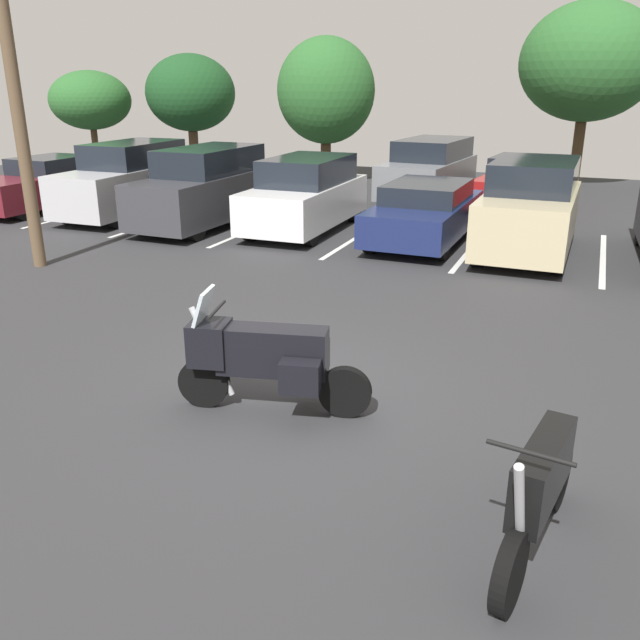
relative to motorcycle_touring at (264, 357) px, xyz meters
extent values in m
cube|color=#2D2D30|center=(0.01, 0.61, -0.72)|extent=(44.00, 44.00, 0.10)
cylinder|color=black|center=(-0.71, -0.17, -0.37)|extent=(0.62, 0.26, 0.60)
cylinder|color=black|center=(0.91, 0.22, -0.37)|extent=(0.62, 0.26, 0.60)
cube|color=black|center=(0.10, 0.02, 0.08)|extent=(1.30, 0.64, 0.55)
cylinder|color=#B2B2B7|center=(-0.60, -0.14, 0.02)|extent=(0.49, 0.18, 1.08)
cylinder|color=black|center=(-0.52, -0.12, 0.54)|extent=(0.18, 0.61, 0.04)
cube|color=black|center=(-0.62, -0.15, 0.14)|extent=(0.53, 0.53, 0.49)
cube|color=#B2C1CC|center=(-0.66, -0.16, 0.58)|extent=(0.26, 0.47, 0.39)
cube|color=black|center=(0.54, -0.20, -0.07)|extent=(0.48, 0.34, 0.36)
cube|color=black|center=(0.39, 0.42, -0.07)|extent=(0.48, 0.34, 0.36)
cylinder|color=black|center=(3.02, -2.10, -0.37)|extent=(0.22, 0.63, 0.62)
cylinder|color=black|center=(3.25, -0.65, -0.37)|extent=(0.22, 0.63, 0.62)
cube|color=black|center=(3.14, -1.38, 0.08)|extent=(0.42, 1.13, 0.53)
cylinder|color=#B2B2B7|center=(3.04, -1.98, 0.04)|extent=(0.15, 0.50, 1.09)
cylinder|color=black|center=(3.05, -1.90, 0.52)|extent=(0.62, 0.14, 0.04)
cube|color=silver|center=(-13.26, 9.08, -0.67)|extent=(0.12, 4.91, 0.01)
cube|color=silver|center=(-10.45, 9.08, -0.67)|extent=(0.12, 4.91, 0.01)
cube|color=silver|center=(-7.64, 9.08, -0.67)|extent=(0.12, 4.91, 0.01)
cube|color=silver|center=(-4.83, 9.08, -0.67)|extent=(0.12, 4.91, 0.01)
cube|color=silver|center=(-2.02, 9.08, -0.67)|extent=(0.12, 4.91, 0.01)
cube|color=silver|center=(0.79, 9.08, -0.67)|extent=(0.12, 4.91, 0.01)
cube|color=silver|center=(3.60, 9.08, -0.67)|extent=(0.12, 4.91, 0.01)
cube|color=maroon|center=(-11.96, 9.03, -0.06)|extent=(1.86, 4.55, 0.83)
cube|color=black|center=(-11.95, 9.46, 0.59)|extent=(1.67, 2.06, 0.47)
cylinder|color=black|center=(-11.23, 7.48, -0.37)|extent=(0.23, 0.61, 0.61)
cylinder|color=black|center=(-11.17, 10.55, -0.37)|extent=(0.23, 0.61, 0.61)
cylinder|color=black|center=(-12.68, 10.58, -0.37)|extent=(0.23, 0.61, 0.61)
cube|color=#B7B7BC|center=(-8.98, 9.23, 0.11)|extent=(1.89, 4.89, 1.13)
cube|color=black|center=(-8.99, 9.60, 1.00)|extent=(1.70, 2.92, 0.66)
cylinder|color=black|center=(-8.18, 7.60, -0.34)|extent=(0.23, 0.68, 0.67)
cylinder|color=black|center=(-9.70, 7.57, -0.34)|extent=(0.23, 0.68, 0.67)
cylinder|color=black|center=(-8.25, 10.90, -0.34)|extent=(0.23, 0.68, 0.67)
cylinder|color=black|center=(-9.77, 10.86, -0.34)|extent=(0.23, 0.68, 0.67)
cube|color=#38383D|center=(-6.21, 8.80, 0.10)|extent=(1.87, 4.82, 1.12)
cube|color=black|center=(-6.20, 9.15, 0.99)|extent=(1.70, 3.08, 0.67)
cylinder|color=black|center=(-5.48, 7.16, -0.35)|extent=(0.23, 0.65, 0.64)
cylinder|color=black|center=(-7.00, 7.18, -0.35)|extent=(0.23, 0.65, 0.64)
cylinder|color=black|center=(-5.42, 10.41, -0.35)|extent=(0.23, 0.65, 0.64)
cylinder|color=black|center=(-6.94, 10.44, -0.35)|extent=(0.23, 0.65, 0.64)
cube|color=white|center=(-3.52, 9.26, 0.03)|extent=(1.89, 4.59, 0.95)
cube|color=black|center=(-3.53, 9.45, 0.83)|extent=(1.72, 2.80, 0.65)
cylinder|color=black|center=(-2.72, 7.72, -0.33)|extent=(0.23, 0.70, 0.70)
cylinder|color=black|center=(-4.28, 7.69, -0.33)|extent=(0.23, 0.70, 0.70)
cylinder|color=black|center=(-2.76, 10.82, -0.33)|extent=(0.23, 0.70, 0.70)
cylinder|color=black|center=(-4.33, 10.80, -0.33)|extent=(0.23, 0.70, 0.70)
cube|color=navy|center=(-0.39, 9.17, -0.08)|extent=(1.93, 4.60, 0.72)
cube|color=black|center=(-0.39, 9.27, 0.50)|extent=(1.75, 2.38, 0.43)
cylinder|color=black|center=(0.39, 7.61, -0.31)|extent=(0.23, 0.72, 0.72)
cylinder|color=black|center=(-1.22, 7.63, -0.31)|extent=(0.23, 0.72, 0.72)
cylinder|color=black|center=(0.43, 10.72, -0.31)|extent=(0.23, 0.72, 0.72)
cylinder|color=black|center=(-1.18, 10.74, -0.31)|extent=(0.23, 0.72, 0.72)
cube|color=#C1B289|center=(1.99, 8.82, 0.12)|extent=(1.88, 4.37, 1.15)
cube|color=black|center=(1.99, 9.20, 1.02)|extent=(1.72, 2.85, 0.64)
cylinder|color=black|center=(2.77, 7.34, -0.33)|extent=(0.23, 0.69, 0.69)
cylinder|color=black|center=(1.19, 7.35, -0.33)|extent=(0.23, 0.69, 0.69)
cylinder|color=black|center=(2.79, 10.29, -0.33)|extent=(0.23, 0.69, 0.69)
cylinder|color=black|center=(1.21, 10.31, -0.33)|extent=(0.23, 0.69, 0.69)
cube|color=slate|center=(-1.74, 14.96, 0.07)|extent=(2.30, 4.75, 1.04)
cube|color=black|center=(-1.70, 15.39, 0.90)|extent=(2.03, 3.25, 0.62)
cylinder|color=black|center=(-1.03, 13.33, -0.33)|extent=(0.27, 0.71, 0.69)
cylinder|color=black|center=(-2.70, 13.46, -0.33)|extent=(0.27, 0.71, 0.69)
cylinder|color=black|center=(-0.77, 16.45, -0.33)|extent=(0.27, 0.71, 0.69)
cylinder|color=black|center=(-2.45, 16.59, -0.33)|extent=(0.27, 0.71, 0.69)
cube|color=maroon|center=(1.07, 14.88, -0.06)|extent=(2.16, 4.70, 0.76)
cube|color=black|center=(1.10, 15.20, 0.56)|extent=(1.80, 2.23, 0.48)
cylinder|color=black|center=(1.69, 13.27, -0.32)|extent=(0.28, 0.72, 0.71)
cylinder|color=black|center=(0.19, 13.40, -0.32)|extent=(0.28, 0.72, 0.71)
cylinder|color=black|center=(1.96, 16.36, -0.32)|extent=(0.28, 0.72, 0.71)
cylinder|color=black|center=(0.46, 16.49, -0.32)|extent=(0.28, 0.72, 0.71)
cylinder|color=brown|center=(-7.24, 3.97, 3.39)|extent=(0.25, 0.25, 8.14)
cylinder|color=#4C3823|center=(-18.10, 18.72, 0.09)|extent=(0.29, 0.29, 1.54)
ellipsoid|color=#285B28|center=(-18.10, 18.72, 2.13)|extent=(3.57, 3.57, 2.54)
cylinder|color=#4C3823|center=(-6.29, 17.55, 0.03)|extent=(0.38, 0.38, 1.41)
ellipsoid|color=#285B28|center=(-6.29, 17.55, 2.61)|extent=(3.57, 3.57, 3.75)
cylinder|color=#4C3823|center=(2.49, 20.21, 0.44)|extent=(0.38, 0.38, 2.24)
ellipsoid|color=#285B28|center=(2.49, 20.21, 3.58)|extent=(4.72, 4.72, 4.02)
cylinder|color=#4C3823|center=(-13.89, 20.35, 0.06)|extent=(0.43, 0.43, 1.47)
ellipsoid|color=#19421E|center=(-13.89, 20.35, 2.45)|extent=(3.94, 3.94, 3.30)
camera|label=1|loc=(3.22, -6.17, 2.95)|focal=37.18mm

